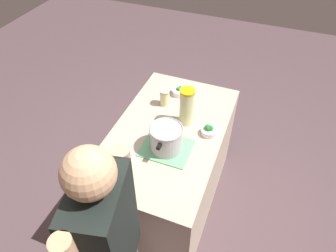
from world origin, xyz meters
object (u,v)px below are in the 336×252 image
object	(u,v)px
broccoli_bowl_front	(179,91)
cooking_pot	(166,138)
lemonade_pitcher	(187,107)
broccoli_bowl_back	(121,155)
mason_jar	(165,97)
broccoli_bowl_center	(209,131)

from	to	relation	value
broccoli_bowl_front	cooking_pot	bearing A→B (deg)	11.49
lemonade_pitcher	broccoli_bowl_back	size ratio (longest dim) A/B	2.18
broccoli_bowl_front	broccoli_bowl_back	size ratio (longest dim) A/B	0.87
cooking_pot	mason_jar	size ratio (longest dim) A/B	2.20
cooking_pot	broccoli_bowl_back	xyz separation A→B (m)	(0.19, -0.25, -0.08)
broccoli_bowl_front	broccoli_bowl_center	distance (m)	0.51
cooking_pot	broccoli_bowl_front	world-z (taller)	cooking_pot
cooking_pot	mason_jar	distance (m)	0.48
cooking_pot	broccoli_bowl_center	size ratio (longest dim) A/B	2.68
broccoli_bowl_back	broccoli_bowl_front	bearing A→B (deg)	170.82
lemonade_pitcher	broccoli_bowl_center	xyz separation A→B (m)	(0.06, 0.19, -0.12)
mason_jar	cooking_pot	bearing A→B (deg)	22.72
mason_jar	broccoli_bowl_center	xyz separation A→B (m)	(0.20, 0.42, -0.04)
lemonade_pitcher	mason_jar	xyz separation A→B (m)	(-0.14, -0.23, -0.08)
mason_jar	broccoli_bowl_front	size ratio (longest dim) A/B	1.13
broccoli_bowl_back	mason_jar	bearing A→B (deg)	173.92
broccoli_bowl_front	broccoli_bowl_center	bearing A→B (deg)	44.20
broccoli_bowl_front	broccoli_bowl_center	size ratio (longest dim) A/B	1.08
mason_jar	broccoli_bowl_back	xyz separation A→B (m)	(0.63, -0.07, -0.04)
lemonade_pitcher	broccoli_bowl_back	bearing A→B (deg)	-30.92
lemonade_pitcher	broccoli_bowl_back	xyz separation A→B (m)	(0.49, -0.29, -0.12)
cooking_pot	broccoli_bowl_front	xyz separation A→B (m)	(-0.61, -0.12, -0.07)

